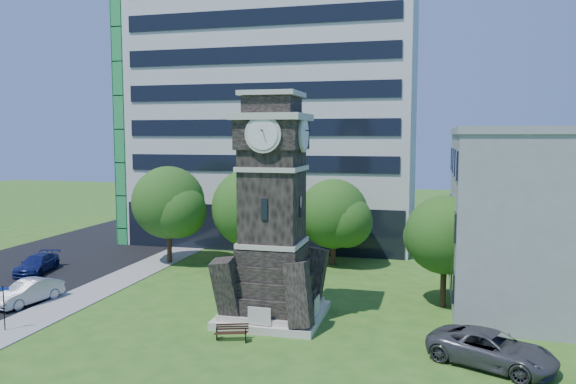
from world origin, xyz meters
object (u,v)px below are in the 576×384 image
(clock_tower, at_px, (273,223))
(park_bench, at_px, (232,332))
(car_east_lot, at_px, (492,349))
(street_sign, at_px, (4,303))
(car_street_mid, at_px, (28,292))
(car_street_north, at_px, (37,264))

(clock_tower, distance_m, park_bench, 6.17)
(car_east_lot, xyz_separation_m, street_sign, (-23.58, -1.66, 0.73))
(clock_tower, xyz_separation_m, street_sign, (-12.66, -5.39, -3.80))
(car_street_mid, xyz_separation_m, park_bench, (13.76, -2.63, -0.27))
(car_street_mid, distance_m, park_bench, 14.01)
(clock_tower, relative_size, car_street_mid, 2.88)
(clock_tower, bearing_deg, car_east_lot, -18.84)
(clock_tower, distance_m, car_east_lot, 12.40)
(car_street_mid, xyz_separation_m, car_east_lot, (25.72, -2.68, 0.05))
(park_bench, height_order, street_sign, street_sign)
(car_street_north, bearing_deg, street_sign, -70.81)
(clock_tower, height_order, park_bench, clock_tower)
(car_east_lot, height_order, street_sign, street_sign)
(clock_tower, distance_m, street_sign, 14.27)
(car_east_lot, distance_m, street_sign, 23.65)
(car_street_north, xyz_separation_m, car_east_lot, (30.34, -9.26, 0.10))
(car_street_north, bearing_deg, park_bench, -39.19)
(car_street_mid, bearing_deg, car_street_north, 136.69)
(clock_tower, height_order, car_street_mid, clock_tower)
(car_street_mid, relative_size, park_bench, 2.69)
(car_east_lot, distance_m, park_bench, 11.96)
(car_east_lot, bearing_deg, clock_tower, 95.67)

